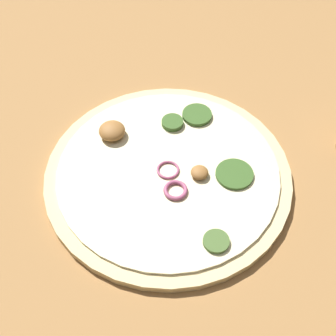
% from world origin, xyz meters
% --- Properties ---
extents(ground_plane, '(3.00, 3.00, 0.00)m').
position_xyz_m(ground_plane, '(0.00, 0.00, 0.00)').
color(ground_plane, '#9E703F').
extents(pizza, '(0.34, 0.34, 0.03)m').
position_xyz_m(pizza, '(0.00, 0.00, 0.01)').
color(pizza, beige).
rests_on(pizza, ground_plane).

